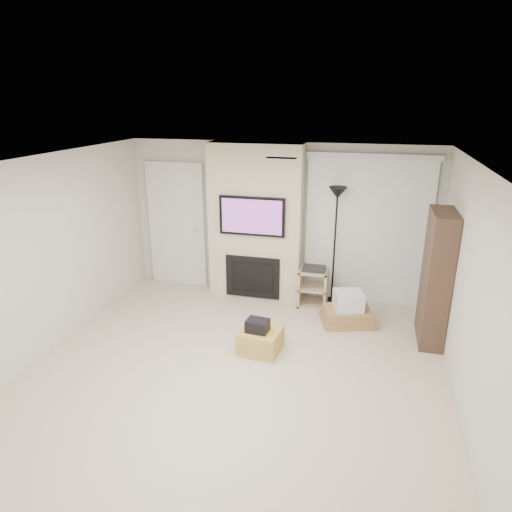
% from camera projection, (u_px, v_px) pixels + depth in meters
% --- Properties ---
extents(floor, '(5.00, 5.50, 0.00)m').
position_uv_depth(floor, '(231.00, 381.00, 5.36)').
color(floor, beige).
rests_on(floor, ground).
extents(ceiling, '(5.00, 5.50, 0.00)m').
position_uv_depth(ceiling, '(226.00, 166.00, 4.53)').
color(ceiling, white).
rests_on(ceiling, wall_back).
extents(wall_back, '(5.00, 0.00, 2.50)m').
position_uv_depth(wall_back, '(279.00, 220.00, 7.46)').
color(wall_back, beige).
rests_on(wall_back, ground).
extents(wall_front, '(5.00, 0.00, 2.50)m').
position_uv_depth(wall_front, '(72.00, 475.00, 2.43)').
color(wall_front, beige).
rests_on(wall_front, ground).
extents(wall_left, '(0.00, 5.50, 2.50)m').
position_uv_depth(wall_left, '(32.00, 263.00, 5.53)').
color(wall_left, beige).
rests_on(wall_left, ground).
extents(wall_right, '(0.00, 5.50, 2.50)m').
position_uv_depth(wall_right, '(478.00, 307.00, 4.36)').
color(wall_right, beige).
rests_on(wall_right, ground).
extents(hvac_vent, '(0.35, 0.18, 0.01)m').
position_uv_depth(hvac_vent, '(281.00, 158.00, 5.17)').
color(hvac_vent, silver).
rests_on(hvac_vent, ceiling).
extents(ottoman, '(0.55, 0.55, 0.30)m').
position_uv_depth(ottoman, '(261.00, 340.00, 5.95)').
color(ottoman, gold).
rests_on(ottoman, floor).
extents(black_bag, '(0.30, 0.25, 0.16)m').
position_uv_depth(black_bag, '(258.00, 326.00, 5.85)').
color(black_bag, black).
rests_on(black_bag, ottoman).
extents(fireplace_wall, '(1.50, 0.47, 2.50)m').
position_uv_depth(fireplace_wall, '(256.00, 223.00, 7.35)').
color(fireplace_wall, beige).
rests_on(fireplace_wall, floor).
extents(entry_door, '(1.02, 0.11, 2.14)m').
position_uv_depth(entry_door, '(177.00, 225.00, 7.91)').
color(entry_door, silver).
rests_on(entry_door, floor).
extents(vertical_blinds, '(1.98, 0.10, 2.37)m').
position_uv_depth(vertical_blinds, '(367.00, 225.00, 7.08)').
color(vertical_blinds, silver).
rests_on(vertical_blinds, floor).
extents(floor_lamp, '(0.28, 0.28, 1.89)m').
position_uv_depth(floor_lamp, '(336.00, 213.00, 6.93)').
color(floor_lamp, black).
rests_on(floor_lamp, floor).
extents(av_stand, '(0.45, 0.38, 0.66)m').
position_uv_depth(av_stand, '(313.00, 285.00, 7.19)').
color(av_stand, tan).
rests_on(av_stand, floor).
extents(box_stack, '(0.86, 0.74, 0.49)m').
position_uv_depth(box_stack, '(348.00, 311.00, 6.68)').
color(box_stack, '#9D7646').
rests_on(box_stack, floor).
extents(bookshelf, '(0.30, 0.80, 1.80)m').
position_uv_depth(bookshelf, '(436.00, 278.00, 6.00)').
color(bookshelf, '#39271C').
rests_on(bookshelf, floor).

